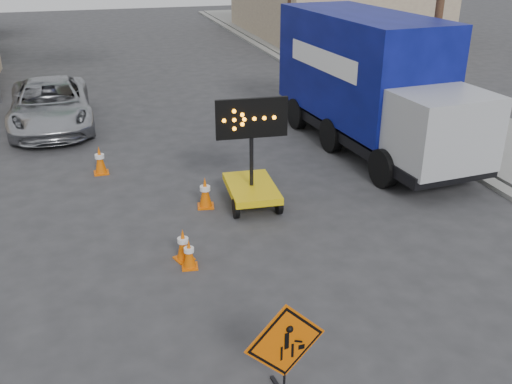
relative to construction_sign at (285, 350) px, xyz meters
name	(u,v)px	position (x,y,z in m)	size (l,w,h in m)	color
ground	(317,370)	(0.66, 0.38, -0.86)	(100.00, 100.00, 0.00)	#2D2D30
curb_right	(342,95)	(7.86, 15.38, -0.80)	(0.40, 60.00, 0.12)	gray
sidewalk_right	(392,91)	(10.16, 15.38, -0.78)	(4.00, 60.00, 0.15)	gray
building_right_far	(331,0)	(13.66, 30.38, 1.44)	(10.00, 14.00, 4.60)	tan
construction_sign	(285,350)	(0.00, 0.00, 0.00)	(1.22, 0.86, 1.62)	black
arrow_board	(252,181)	(1.36, 6.42, -0.24)	(1.71, 1.97, 2.71)	#E1BA0C
pickup_truck	(50,104)	(-3.57, 14.46, -0.05)	(2.66, 5.77, 1.60)	#ABACB2
box_truck	(370,90)	(5.98, 9.48, 0.97)	(3.22, 8.64, 4.02)	black
cone_a	(189,254)	(-0.66, 3.90, -0.54)	(0.36, 0.36, 0.63)	#D95704
cone_b	(183,244)	(-0.72, 4.25, -0.51)	(0.45, 0.45, 0.70)	#D95704
cone_c	(205,192)	(0.22, 6.59, -0.47)	(0.46, 0.46, 0.78)	#D95704
cone_d	(100,160)	(-2.15, 9.56, -0.46)	(0.42, 0.42, 0.80)	#D95704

